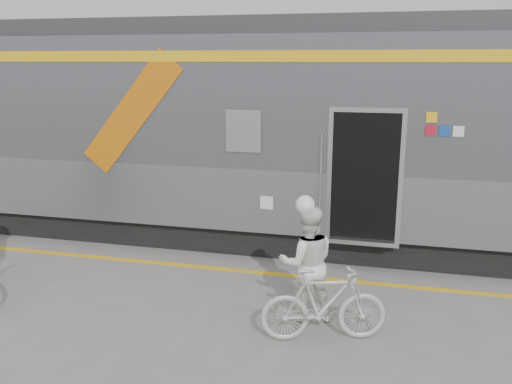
% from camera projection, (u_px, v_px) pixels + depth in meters
% --- Properties ---
extents(ground, '(90.00, 90.00, 0.00)m').
position_uv_depth(ground, '(181.00, 331.00, 6.96)').
color(ground, slate).
rests_on(ground, ground).
extents(train, '(24.00, 3.17, 4.10)m').
position_uv_depth(train, '(254.00, 131.00, 10.45)').
color(train, black).
rests_on(train, ground).
extents(safety_strip, '(24.00, 0.12, 0.01)m').
position_uv_depth(safety_strip, '(229.00, 270.00, 8.99)').
color(safety_strip, gold).
rests_on(safety_strip, ground).
extents(woman, '(0.90, 0.79, 1.56)m').
position_uv_depth(woman, '(307.00, 263.00, 7.16)').
color(woman, white).
rests_on(woman, ground).
extents(bicycle_right, '(1.63, 0.89, 0.94)m').
position_uv_depth(bicycle_right, '(324.00, 304.00, 6.65)').
color(bicycle_right, '#BABAB5').
rests_on(bicycle_right, ground).
extents(helmet_woman, '(0.25, 0.25, 0.25)m').
position_uv_depth(helmet_woman, '(309.00, 197.00, 6.95)').
color(helmet_woman, white).
rests_on(helmet_woman, woman).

